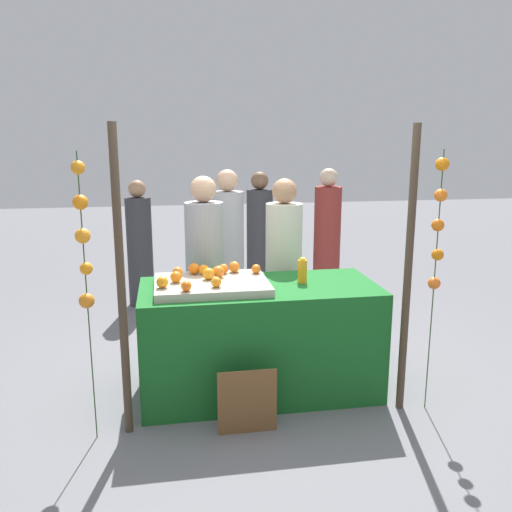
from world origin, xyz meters
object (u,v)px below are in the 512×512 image
object	(u,v)px
juice_bottle	(302,271)
chalkboard_sign	(247,402)
stall_counter	(259,339)
orange_0	(209,274)
vendor_left	(205,277)
vendor_right	(283,275)
orange_1	(257,269)

from	to	relation	value
juice_bottle	chalkboard_sign	xyz separation A→B (m)	(-0.54, -0.63, -0.74)
stall_counter	chalkboard_sign	world-z (taller)	stall_counter
juice_bottle	orange_0	bearing A→B (deg)	-179.33
vendor_left	vendor_right	distance (m)	0.71
stall_counter	vendor_right	size ratio (longest dim) A/B	1.12
orange_0	juice_bottle	distance (m)	0.73
stall_counter	chalkboard_sign	bearing A→B (deg)	-107.46
stall_counter	orange_0	world-z (taller)	orange_0
orange_1	chalkboard_sign	distance (m)	1.07
stall_counter	chalkboard_sign	size ratio (longest dim) A/B	3.89
orange_1	stall_counter	bearing A→B (deg)	-91.29
stall_counter	vendor_left	bearing A→B (deg)	118.99
vendor_right	stall_counter	bearing A→B (deg)	-116.72
chalkboard_sign	vendor_left	bearing A→B (deg)	98.02
orange_0	vendor_right	xyz separation A→B (m)	(0.73, 0.66, -0.21)
orange_0	orange_1	world-z (taller)	orange_0
chalkboard_sign	stall_counter	bearing A→B (deg)	72.54
stall_counter	vendor_right	bearing A→B (deg)	63.28
stall_counter	juice_bottle	world-z (taller)	juice_bottle
stall_counter	orange_1	world-z (taller)	orange_1
orange_0	vendor_left	world-z (taller)	vendor_left
juice_bottle	vendor_right	bearing A→B (deg)	90.36
vendor_left	orange_0	bearing A→B (deg)	-91.58
orange_0	orange_1	size ratio (longest dim) A/B	1.23
juice_bottle	chalkboard_sign	bearing A→B (deg)	-130.19
stall_counter	juice_bottle	distance (m)	0.63
stall_counter	vendor_left	xyz separation A→B (m)	(-0.37, 0.66, 0.34)
juice_bottle	vendor_right	distance (m)	0.68
stall_counter	vendor_left	distance (m)	0.83
orange_0	vendor_right	distance (m)	1.00
orange_1	vendor_left	distance (m)	0.66
orange_0	vendor_left	distance (m)	0.67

